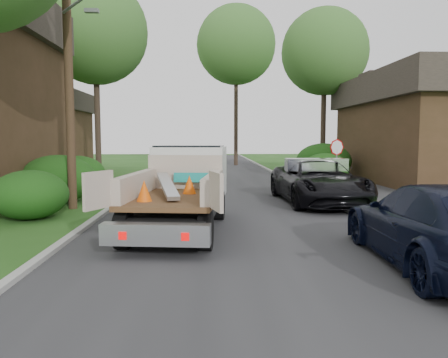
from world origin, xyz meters
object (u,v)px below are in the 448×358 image
Objects in this scene: house_left_far at (32,131)px; flatbed_truck at (185,182)px; tree_center_far at (236,45)px; navy_suv at (439,225)px; stop_sign at (337,154)px; house_right at (446,127)px; tree_left_far at (95,32)px; utility_pole at (69,61)px; tree_right_far at (325,52)px; black_pickup at (318,182)px.

house_left_far is 23.52m from flatbed_truck.
tree_center_far reaches higher than flatbed_truck.
navy_suv is (17.28, -24.50, -2.22)m from house_left_far.
stop_sign is 9.37m from house_right.
utility_pole is at bearing -80.46° from tree_left_far.
tree_center_far is at bearing 118.81° from tree_right_far.
flatbed_truck is 6.80m from navy_suv.
tree_center_far is at bearing 27.30° from house_left_far.
tree_center_far reaches higher than tree_left_far.
house_right is (26.50, -8.00, 0.11)m from house_left_far.
tree_center_far reaches higher than navy_suv.
utility_pole is at bearing -106.65° from tree_center_far.
tree_right_far is 16.45m from black_pickup.
black_pickup is at bearing -43.17° from house_left_far.
house_left_far is at bearing 127.48° from flatbed_truck.
stop_sign is 0.25× the size of utility_pole.
utility_pole is at bearing 149.90° from flatbed_truck.
tree_left_far is 0.84× the size of tree_center_far.
stop_sign is at bearing -147.34° from house_right.
stop_sign is 0.19× the size of house_right.
navy_suv is at bearing -97.05° from stop_sign.
utility_pole reaches higher than black_pickup.
stop_sign is 22.81m from house_left_far.
house_left_far is at bearing -152.70° from tree_center_far.
utility_pole reaches higher than house_left_far.
tree_left_far is at bearing 99.54° from utility_pole.
utility_pole is at bearing -130.84° from tree_right_far.
black_pickup is at bearing 6.13° from utility_pole.
stop_sign is 0.40× the size of flatbed_truck.
tree_left_far is 2.14× the size of navy_suv.
utility_pole reaches higher than stop_sign.
stop_sign reaches higher than navy_suv.
flatbed_truck is at bearing -67.80° from tree_left_far.
black_pickup is (-1.60, -3.04, -0.94)m from stop_sign.
house_right is 20.93m from tree_center_far.
utility_pole is 12.77m from tree_left_far.
house_right is 2.27× the size of navy_suv.
tree_right_far is at bearing 78.19° from stop_sign.
tree_center_far is 2.33× the size of flatbed_truck.
tree_left_far is 16.22m from tree_center_far.
tree_center_far is (15.50, 8.00, 7.93)m from house_left_far.
tree_center_far is (-3.20, 21.00, 9.20)m from stop_sign.
stop_sign is 13.08m from tree_right_far.
tree_left_far is (-12.70, 8.00, 7.20)m from stop_sign.
stop_sign is at bearing -94.41° from navy_suv.
utility_pole is at bearing -176.02° from black_pickup.
utility_pole is 0.82× the size of tree_left_far.
utility_pole reaches higher than navy_suv.
black_pickup is (1.60, -24.04, -10.14)m from tree_center_far.
utility_pole is 1.65× the size of black_pickup.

